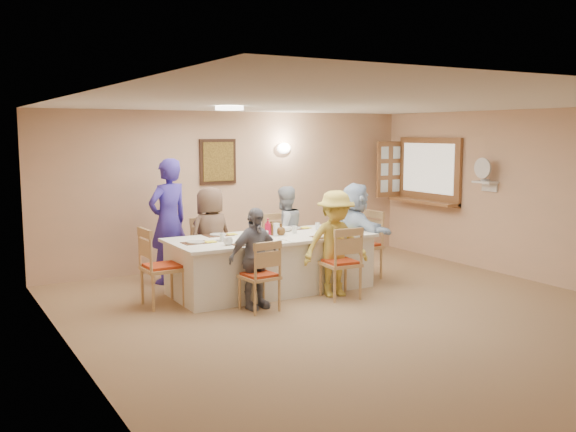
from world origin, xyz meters
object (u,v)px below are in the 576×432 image
chair_left_end (162,266)px  dining_table (271,263)px  chair_back_right (281,245)px  caregiver (169,221)px  chair_front_right (340,262)px  diner_back_left (211,237)px  chair_right_end (362,245)px  serving_hatch (429,171)px  chair_back_left (208,251)px  diner_right_end (355,231)px  desk_fan (484,173)px  diner_front_left (255,258)px  diner_front_right (335,244)px  condiment_ketchup (268,227)px  diner_back_right (284,232)px  chair_front_left (259,275)px

chair_left_end → dining_table: bearing=-91.9°
chair_back_right → caregiver: (-1.65, 0.35, 0.43)m
chair_front_right → diner_back_left: 1.92m
dining_table → chair_right_end: (1.55, 0.00, 0.13)m
serving_hatch → chair_back_right: 3.13m
chair_back_right → chair_right_end: (0.95, -0.80, 0.04)m
diner_back_left → chair_left_end: bearing=23.9°
chair_back_left → diner_right_end: bearing=-12.3°
chair_front_right → diner_back_left: bearing=-46.0°
desk_fan → chair_right_end: bearing=163.7°
chair_back_left → caregiver: 0.71m
serving_hatch → caregiver: bearing=175.6°
diner_right_end → chair_right_end: bearing=-86.0°
chair_front_right → diner_front_left: size_ratio=0.77×
chair_back_left → diner_front_right: 1.92m
chair_left_end → caregiver: bearing=-25.4°
chair_back_right → diner_right_end: (0.82, -0.80, 0.25)m
dining_table → diner_back_left: bearing=131.4°
serving_hatch → chair_right_end: size_ratio=1.48×
dining_table → condiment_ketchup: (-0.05, 0.01, 0.50)m
diner_back_right → caregiver: 1.73m
diner_front_right → chair_left_end: bearing=172.0°
chair_back_left → diner_back_left: (0.00, -0.12, 0.23)m
chair_right_end → diner_back_right: size_ratio=0.74×
chair_back_left → caregiver: bearing=151.4°
chair_back_right → diner_front_left: bearing=-130.2°
chair_front_left → condiment_ketchup: bearing=-129.7°
diner_back_right → condiment_ketchup: diner_back_right is taller
diner_back_left → condiment_ketchup: 0.89m
serving_hatch → diner_front_right: serving_hatch is taller
serving_hatch → diner_front_right: (-2.96, -1.47, -0.80)m
chair_left_end → caregiver: (0.50, 1.15, 0.40)m
chair_back_left → diner_right_end: (2.02, -0.80, 0.24)m
chair_right_end → diner_back_left: 2.26m
dining_table → diner_right_end: 1.46m
chair_front_right → diner_right_end: bearing=-130.8°
serving_hatch → chair_front_right: serving_hatch is taller
chair_front_left → condiment_ketchup: 1.07m
chair_right_end → diner_right_end: diner_right_end is taller
serving_hatch → desk_fan: 1.36m
desk_fan → diner_back_right: (-2.85, 1.24, -0.87)m
serving_hatch → dining_table: 3.81m
desk_fan → diner_front_right: desk_fan is taller
chair_back_right → diner_back_left: (-1.20, -0.12, 0.24)m
diner_right_end → caregiver: caregiver is taller
chair_back_right → condiment_ketchup: 1.10m
diner_back_right → diner_front_left: size_ratio=1.09×
chair_front_right → diner_front_right: size_ratio=0.68×
diner_back_left → chair_front_right: bearing=117.4°
diner_front_right → chair_back_right: bearing=99.6°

